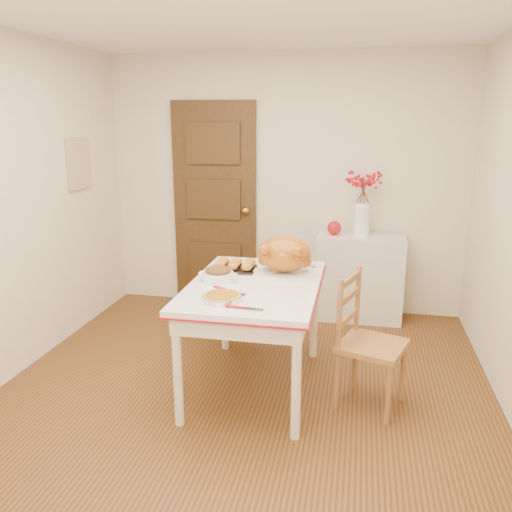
% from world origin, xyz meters
% --- Properties ---
extents(floor, '(3.50, 4.00, 0.00)m').
position_xyz_m(floor, '(0.00, 0.00, 0.00)').
color(floor, '#412413').
rests_on(floor, ground).
extents(ceiling, '(3.50, 4.00, 0.00)m').
position_xyz_m(ceiling, '(0.00, 0.00, 2.50)').
color(ceiling, white).
rests_on(ceiling, ground).
extents(wall_back, '(3.50, 0.00, 2.50)m').
position_xyz_m(wall_back, '(0.00, 2.00, 1.25)').
color(wall_back, beige).
rests_on(wall_back, ground).
extents(wall_front, '(3.50, 0.00, 2.50)m').
position_xyz_m(wall_front, '(0.00, -2.00, 1.25)').
color(wall_front, beige).
rests_on(wall_front, ground).
extents(door_back, '(0.85, 0.06, 2.06)m').
position_xyz_m(door_back, '(-0.70, 1.97, 1.03)').
color(door_back, '#311E0D').
rests_on(door_back, ground).
extents(photo_board, '(0.03, 0.35, 0.45)m').
position_xyz_m(photo_board, '(-1.73, 1.20, 1.50)').
color(photo_board, tan).
rests_on(photo_board, ground).
extents(sideboard, '(0.82, 0.36, 0.82)m').
position_xyz_m(sideboard, '(0.77, 1.78, 0.41)').
color(sideboard, silver).
rests_on(sideboard, floor).
extents(kitchen_table, '(0.90, 1.31, 0.79)m').
position_xyz_m(kitchen_table, '(0.06, 0.28, 0.39)').
color(kitchen_table, white).
rests_on(kitchen_table, floor).
extents(chair_oak, '(0.51, 0.51, 0.91)m').
position_xyz_m(chair_oak, '(0.87, 0.18, 0.46)').
color(chair_oak, '#A07234').
rests_on(chair_oak, floor).
extents(berry_vase, '(0.34, 0.34, 0.65)m').
position_xyz_m(berry_vase, '(0.77, 1.78, 1.14)').
color(berry_vase, white).
rests_on(berry_vase, sideboard).
extents(apple, '(0.13, 0.13, 0.13)m').
position_xyz_m(apple, '(0.52, 1.78, 0.89)').
color(apple, maroon).
rests_on(apple, sideboard).
extents(turkey_platter, '(0.45, 0.37, 0.28)m').
position_xyz_m(turkey_platter, '(0.23, 0.51, 0.93)').
color(turkey_platter, '#A24D0D').
rests_on(turkey_platter, kitchen_table).
extents(pumpkin_pie, '(0.32, 0.32, 0.05)m').
position_xyz_m(pumpkin_pie, '(-0.07, -0.10, 0.81)').
color(pumpkin_pie, '#AB6117').
rests_on(pumpkin_pie, kitchen_table).
extents(stuffing_dish, '(0.32, 0.29, 0.10)m').
position_xyz_m(stuffing_dish, '(-0.20, 0.26, 0.84)').
color(stuffing_dish, brown).
rests_on(stuffing_dish, kitchen_table).
extents(rolls_tray, '(0.30, 0.24, 0.08)m').
position_xyz_m(rolls_tray, '(-0.15, 0.56, 0.83)').
color(rolls_tray, '#BC7121').
rests_on(rolls_tray, kitchen_table).
extents(pie_server, '(0.24, 0.08, 0.01)m').
position_xyz_m(pie_server, '(0.10, -0.23, 0.79)').
color(pie_server, silver).
rests_on(pie_server, kitchen_table).
extents(carving_knife, '(0.27, 0.19, 0.01)m').
position_xyz_m(carving_knife, '(-0.07, 0.07, 0.79)').
color(carving_knife, silver).
rests_on(carving_knife, kitchen_table).
extents(drinking_glass, '(0.07, 0.07, 0.10)m').
position_xyz_m(drinking_glass, '(0.08, 0.76, 0.84)').
color(drinking_glass, white).
rests_on(drinking_glass, kitchen_table).
extents(shaker_pair, '(0.10, 0.06, 0.09)m').
position_xyz_m(shaker_pair, '(0.39, 0.75, 0.83)').
color(shaker_pair, white).
rests_on(shaker_pair, kitchen_table).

